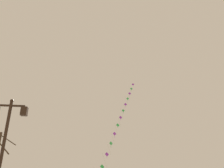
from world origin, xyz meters
name	(u,v)px	position (x,y,z in m)	size (l,w,h in m)	color
twin_lantern_lamp_post	(6,130)	(-2.74, 7.59, 3.30)	(1.54, 0.28, 4.75)	black
kite_train	(120,118)	(4.78, 21.74, 7.48)	(6.42, 11.83, 14.36)	brown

